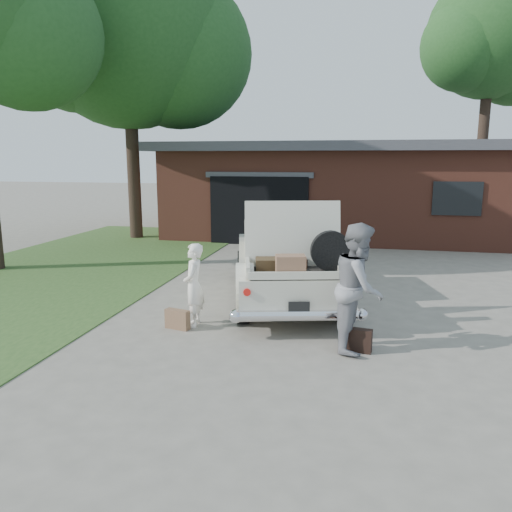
# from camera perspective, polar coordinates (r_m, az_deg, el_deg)

# --- Properties ---
(ground) EXTENTS (90.00, 90.00, 0.00)m
(ground) POSITION_cam_1_polar(r_m,az_deg,el_deg) (8.42, -0.87, -8.15)
(ground) COLOR gray
(ground) RESTS_ON ground
(grass_strip) EXTENTS (6.00, 16.00, 0.02)m
(grass_strip) POSITION_cam_1_polar(r_m,az_deg,el_deg) (13.28, -21.53, -1.69)
(grass_strip) COLOR #2D4C1E
(grass_strip) RESTS_ON ground
(house) EXTENTS (12.80, 7.80, 3.30)m
(house) POSITION_cam_1_polar(r_m,az_deg,el_deg) (19.26, 9.81, 7.68)
(house) COLOR brown
(house) RESTS_ON ground
(tree_back) EXTENTS (7.68, 6.67, 10.39)m
(tree_back) POSITION_cam_1_polar(r_m,az_deg,el_deg) (18.41, -14.20, 23.31)
(tree_back) COLOR #38281E
(tree_back) RESTS_ON ground
(tree_right) EXTENTS (5.98, 5.20, 10.38)m
(tree_right) POSITION_cam_1_polar(r_m,az_deg,el_deg) (24.29, 25.45, 21.18)
(tree_right) COLOR #38281E
(tree_right) RESTS_ON ground
(sedan) EXTENTS (3.07, 5.32, 2.06)m
(sedan) POSITION_cam_1_polar(r_m,az_deg,el_deg) (10.05, 3.35, -0.63)
(sedan) COLOR beige
(sedan) RESTS_ON ground
(woman_left) EXTENTS (0.42, 0.56, 1.40)m
(woman_left) POSITION_cam_1_polar(r_m,az_deg,el_deg) (8.37, -7.13, -3.33)
(woman_left) COLOR white
(woman_left) RESTS_ON ground
(woman_right) EXTENTS (0.79, 0.97, 1.88)m
(woman_right) POSITION_cam_1_polar(r_m,az_deg,el_deg) (7.39, 11.70, -3.51)
(woman_right) COLOR gray
(woman_right) RESTS_ON ground
(suitcase_left) EXTENTS (0.44, 0.23, 0.33)m
(suitcase_left) POSITION_cam_1_polar(r_m,az_deg,el_deg) (8.40, -8.97, -7.16)
(suitcase_left) COLOR #866044
(suitcase_left) RESTS_ON ground
(suitcase_right) EXTENTS (0.46, 0.21, 0.35)m
(suitcase_right) POSITION_cam_1_polar(r_m,az_deg,el_deg) (7.51, 11.39, -9.39)
(suitcase_right) COLOR black
(suitcase_right) RESTS_ON ground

